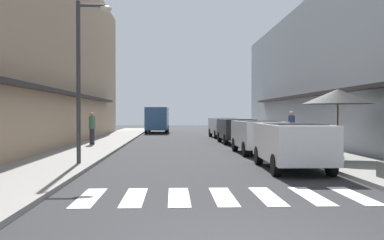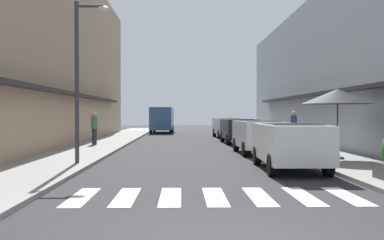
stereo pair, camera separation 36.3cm
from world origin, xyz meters
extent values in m
plane|color=#2B2B2D|center=(0.00, 16.60, 0.00)|extent=(91.28, 91.28, 0.00)
cube|color=gray|center=(-5.16, 16.60, 0.06)|extent=(2.87, 58.08, 0.12)
cube|color=gray|center=(5.16, 16.60, 0.06)|extent=(2.87, 58.08, 0.12)
cube|color=tan|center=(-9.10, 17.67, 5.39)|extent=(5.00, 39.34, 10.77)
cube|color=#332D2D|center=(-6.35, 17.67, 2.80)|extent=(0.50, 27.54, 0.16)
cube|color=#939EA8|center=(9.10, 17.67, 4.20)|extent=(5.00, 39.34, 8.40)
cube|color=#332D2D|center=(6.35, 17.67, 2.80)|extent=(0.50, 27.54, 0.16)
cube|color=silver|center=(-2.85, 3.83, 0.01)|extent=(0.45, 2.20, 0.01)
cube|color=silver|center=(-1.90, 3.83, 0.01)|extent=(0.45, 2.20, 0.01)
cube|color=silver|center=(-0.95, 3.83, 0.01)|extent=(0.45, 2.20, 0.01)
cube|color=silver|center=(0.00, 3.83, 0.01)|extent=(0.45, 2.20, 0.01)
cube|color=silver|center=(0.95, 3.83, 0.01)|extent=(0.45, 2.20, 0.01)
cube|color=silver|center=(1.90, 3.83, 0.01)|extent=(0.45, 2.20, 0.01)
cube|color=silver|center=(2.85, 3.83, 0.01)|extent=(0.45, 2.20, 0.01)
cube|color=silver|center=(2.68, 8.27, 0.89)|extent=(1.84, 4.39, 1.13)
cube|color=black|center=(2.68, 8.06, 1.19)|extent=(1.52, 2.47, 0.56)
cylinder|color=black|center=(1.91, 9.73, 0.32)|extent=(0.23, 0.64, 0.64)
cylinder|color=black|center=(3.50, 9.69, 0.32)|extent=(0.23, 0.64, 0.64)
cylinder|color=black|center=(1.85, 6.85, 0.32)|extent=(0.23, 0.64, 0.64)
cylinder|color=black|center=(3.44, 6.82, 0.32)|extent=(0.23, 0.64, 0.64)
cube|color=silver|center=(2.68, 13.88, 0.89)|extent=(1.83, 4.11, 1.13)
cube|color=black|center=(2.68, 13.68, 1.19)|extent=(1.52, 2.31, 0.56)
cylinder|color=black|center=(1.86, 15.21, 0.32)|extent=(0.23, 0.64, 0.64)
cylinder|color=black|center=(3.45, 15.24, 0.32)|extent=(0.23, 0.64, 0.64)
cylinder|color=black|center=(1.91, 12.52, 0.32)|extent=(0.23, 0.64, 0.64)
cylinder|color=black|center=(3.50, 12.56, 0.32)|extent=(0.23, 0.64, 0.64)
cube|color=black|center=(2.68, 20.72, 0.89)|extent=(1.86, 4.04, 1.13)
cube|color=black|center=(2.68, 20.52, 1.19)|extent=(1.53, 2.28, 0.56)
cylinder|color=black|center=(1.85, 22.02, 0.32)|extent=(0.24, 0.65, 0.64)
cylinder|color=black|center=(3.44, 22.06, 0.32)|extent=(0.24, 0.65, 0.64)
cylinder|color=black|center=(1.92, 19.38, 0.32)|extent=(0.24, 0.65, 0.64)
cylinder|color=black|center=(3.51, 19.43, 0.32)|extent=(0.24, 0.65, 0.64)
cube|color=silver|center=(2.68, 26.92, 0.89)|extent=(1.96, 4.44, 1.13)
cube|color=black|center=(2.68, 26.70, 1.19)|extent=(1.59, 2.51, 0.56)
cylinder|color=black|center=(1.82, 28.32, 0.32)|extent=(0.25, 0.65, 0.64)
cylinder|color=black|center=(3.40, 28.39, 0.32)|extent=(0.25, 0.65, 0.64)
cylinder|color=black|center=(1.95, 25.44, 0.32)|extent=(0.25, 0.65, 0.64)
cylinder|color=black|center=(3.54, 25.52, 0.32)|extent=(0.25, 0.65, 0.64)
cube|color=#33598C|center=(-2.53, 35.76, 1.34)|extent=(2.07, 5.44, 2.03)
cube|color=black|center=(-2.53, 35.49, 2.09)|extent=(1.71, 3.06, 0.56)
cylinder|color=black|center=(-3.38, 37.56, 0.32)|extent=(0.23, 0.64, 0.64)
cylinder|color=black|center=(-1.59, 37.52, 0.32)|extent=(0.23, 0.64, 0.64)
cylinder|color=black|center=(-3.46, 34.00, 0.32)|extent=(0.23, 0.64, 0.64)
cylinder|color=black|center=(-1.68, 33.96, 0.32)|extent=(0.23, 0.64, 0.64)
cylinder|color=#38383D|center=(-4.24, 9.39, 2.84)|extent=(0.14, 0.14, 5.43)
cylinder|color=#38383D|center=(-3.79, 9.39, 5.40)|extent=(0.90, 0.10, 0.10)
ellipsoid|color=beige|center=(-3.34, 9.39, 5.30)|extent=(0.44, 0.28, 0.20)
cylinder|color=#262626|center=(5.06, 10.63, 0.15)|extent=(0.48, 0.48, 0.06)
cylinder|color=#4C3823|center=(5.06, 10.63, 1.27)|extent=(0.06, 0.06, 2.30)
cone|color=black|center=(5.06, 10.63, 2.42)|extent=(2.64, 2.64, 0.55)
cylinder|color=#282B33|center=(5.25, 17.75, 0.56)|extent=(0.26, 0.26, 0.87)
cylinder|color=navy|center=(5.25, 17.75, 1.34)|extent=(0.34, 0.34, 0.69)
sphere|color=tan|center=(5.25, 17.75, 1.80)|extent=(0.24, 0.24, 0.24)
cylinder|color=#282B33|center=(-5.43, 18.40, 0.54)|extent=(0.26, 0.26, 0.85)
cylinder|color=#4C7259|center=(-5.43, 18.40, 1.30)|extent=(0.34, 0.34, 0.67)
sphere|color=tan|center=(-5.43, 18.40, 1.75)|extent=(0.23, 0.23, 0.23)
camera|label=1|loc=(-1.08, -5.59, 1.79)|focal=41.41mm
camera|label=2|loc=(-0.71, -5.60, 1.79)|focal=41.41mm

